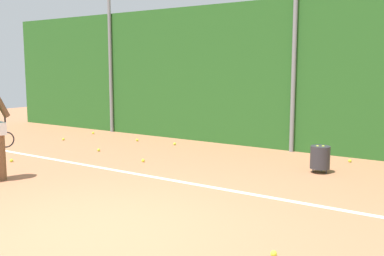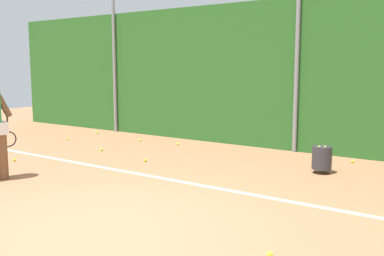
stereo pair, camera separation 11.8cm
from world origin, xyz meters
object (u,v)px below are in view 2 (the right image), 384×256
tennis_ball_2 (178,144)px  tennis_ball_4 (353,161)px  ball_hopper (322,158)px  tennis_ball_3 (67,139)px  tennis_ball_5 (15,160)px  tennis_ball_9 (140,140)px  tennis_ball_1 (102,150)px  tennis_ball_8 (97,133)px  tennis_ball_7 (270,254)px  tennis_ball_6 (145,160)px

tennis_ball_2 → tennis_ball_4: 4.21m
ball_hopper → tennis_ball_4: ball_hopper is taller
tennis_ball_2 → tennis_ball_3: bearing=-159.6°
tennis_ball_5 → tennis_ball_9: bearing=82.9°
ball_hopper → tennis_ball_5: (-5.57, -2.65, -0.26)m
tennis_ball_1 → tennis_ball_8: bearing=139.2°
tennis_ball_1 → tennis_ball_9: same height
tennis_ball_7 → tennis_ball_8: bearing=147.9°
tennis_ball_1 → tennis_ball_7: bearing=-28.4°
tennis_ball_4 → tennis_ball_6: bearing=-146.2°
tennis_ball_2 → tennis_ball_5: 3.86m
tennis_ball_3 → tennis_ball_9: same height
tennis_ball_3 → tennis_ball_7: same height
tennis_ball_3 → tennis_ball_6: bearing=-14.3°
tennis_ball_5 → tennis_ball_8: size_ratio=1.00×
tennis_ball_3 → tennis_ball_5: (1.30, -2.43, 0.00)m
tennis_ball_4 → tennis_ball_5: 6.98m
tennis_ball_3 → tennis_ball_2: bearing=20.4°
tennis_ball_2 → tennis_ball_7: bearing=-45.0°
tennis_ball_2 → tennis_ball_6: bearing=-71.8°
tennis_ball_9 → tennis_ball_3: bearing=-149.9°
tennis_ball_9 → tennis_ball_6: bearing=-46.3°
tennis_ball_6 → tennis_ball_5: bearing=-145.9°
tennis_ball_6 → tennis_ball_8: bearing=150.0°
tennis_ball_3 → tennis_ball_4: bearing=11.7°
tennis_ball_6 → tennis_ball_9: same height
tennis_ball_5 → tennis_ball_6: bearing=34.1°
tennis_ball_6 → tennis_ball_7: 4.98m
tennis_ball_5 → tennis_ball_6: 2.72m
ball_hopper → tennis_ball_1: ball_hopper is taller
ball_hopper → tennis_ball_7: (0.81, -3.92, -0.26)m
tennis_ball_4 → tennis_ball_7: 5.19m
tennis_ball_1 → tennis_ball_2: bearing=59.8°
tennis_ball_4 → tennis_ball_8: same height
tennis_ball_1 → tennis_ball_4: same height
ball_hopper → tennis_ball_5: bearing=-154.5°
ball_hopper → tennis_ball_7: size_ratio=7.78×
tennis_ball_7 → tennis_ball_6: bearing=146.0°
tennis_ball_3 → tennis_ball_8: 1.27m
tennis_ball_6 → tennis_ball_7: size_ratio=1.00×
tennis_ball_3 → tennis_ball_5: 2.75m
tennis_ball_3 → tennis_ball_7: bearing=-25.7°
tennis_ball_7 → tennis_ball_9: (-5.95, 4.70, 0.00)m
tennis_ball_3 → tennis_ball_5: bearing=-61.8°
tennis_ball_1 → tennis_ball_6: 1.65m
tennis_ball_5 → tennis_ball_8: 3.97m
tennis_ball_7 → tennis_ball_9: size_ratio=1.00×
tennis_ball_7 → ball_hopper: bearing=101.7°
tennis_ball_1 → tennis_ball_9: bearing=97.3°
tennis_ball_7 → tennis_ball_8: same height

